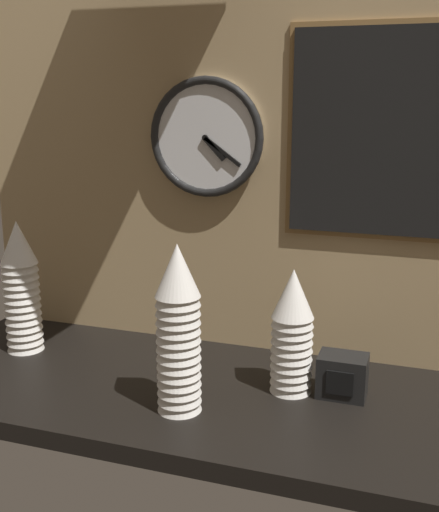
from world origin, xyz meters
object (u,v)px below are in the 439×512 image
cup_stack_far_left (21,287)px  menu_board (399,134)px  napkin_dispenser (342,376)px  cup_stack_center_right (292,331)px  wall_clock (206,138)px  cup_stack_center (178,329)px

cup_stack_far_left → menu_board: bearing=12.5°
menu_board → napkin_dispenser: menu_board is taller
cup_stack_center_right → menu_board: (0.18, 0.20, 0.40)m
wall_clock → napkin_dispenser: wall_clock is taller
cup_stack_center_right → napkin_dispenser: size_ratio=2.67×
cup_stack_center → menu_board: size_ratio=0.70×
cup_stack_center → menu_board: menu_board is taller
napkin_dispenser → wall_clock: bearing=153.7°
wall_clock → napkin_dispenser: 0.63m
cup_stack_far_left → cup_stack_center: bearing=-19.1°
wall_clock → menu_board: size_ratio=0.58×
cup_stack_center_right → napkin_dispenser: cup_stack_center_right is taller
cup_stack_center → napkin_dispenser: cup_stack_center is taller
cup_stack_far_left → wall_clock: 0.58m
cup_stack_far_left → menu_board: size_ratio=0.67×
cup_stack_far_left → napkin_dispenser: 0.80m
cup_stack_center_right → cup_stack_center: 0.25m
cup_stack_center_right → menu_board: 0.49m
menu_board → cup_stack_center_right: bearing=-131.4°
cup_stack_center_right → cup_stack_center: size_ratio=0.79×
menu_board → napkin_dispenser: size_ratio=4.82×
cup_stack_center_right → cup_stack_far_left: size_ratio=0.83×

